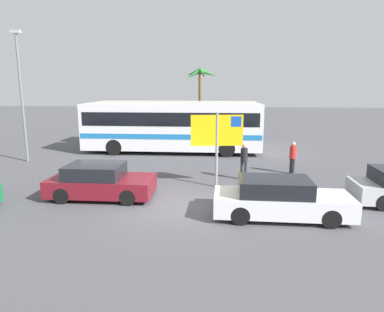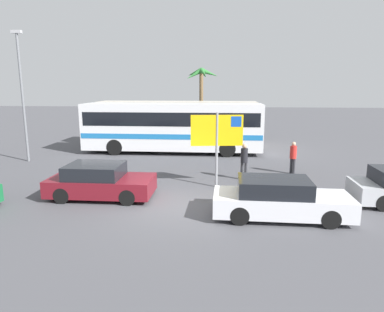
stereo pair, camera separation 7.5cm
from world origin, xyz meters
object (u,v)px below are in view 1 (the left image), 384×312
(bus_front_coach, at_px, (172,125))
(bus_rear_coach, at_px, (177,121))
(car_maroon, at_px, (100,182))
(pedestrian_by_bus, at_px, (293,155))
(car_white, at_px, (280,199))
(pedestrian_crossing_lot, at_px, (244,159))
(ferry_sign, at_px, (218,133))

(bus_front_coach, bearing_deg, bus_rear_coach, 91.41)
(bus_rear_coach, height_order, car_maroon, bus_rear_coach)
(bus_rear_coach, relative_size, pedestrian_by_bus, 7.10)
(bus_front_coach, relative_size, bus_rear_coach, 1.00)
(car_maroon, xyz_separation_m, car_white, (6.60, -1.59, -0.00))
(car_white, height_order, pedestrian_crossing_lot, pedestrian_crossing_lot)
(car_white, xyz_separation_m, pedestrian_crossing_lot, (-0.87, 4.67, 0.36))
(bus_front_coach, relative_size, ferry_sign, 3.55)
(ferry_sign, height_order, pedestrian_crossing_lot, ferry_sign)
(bus_rear_coach, bearing_deg, ferry_sign, -73.82)
(bus_rear_coach, distance_m, car_white, 14.97)
(ferry_sign, height_order, car_white, ferry_sign)
(bus_rear_coach, bearing_deg, car_white, -69.83)
(ferry_sign, xyz_separation_m, car_white, (2.07, -3.41, -1.69))
(pedestrian_by_bus, bearing_deg, bus_rear_coach, -85.48)
(ferry_sign, bearing_deg, car_maroon, -166.09)
(bus_rear_coach, height_order, car_white, bus_rear_coach)
(bus_front_coach, xyz_separation_m, ferry_sign, (3.00, -7.55, 0.54))
(bus_front_coach, relative_size, car_white, 2.55)
(ferry_sign, bearing_deg, bus_rear_coach, 98.30)
(ferry_sign, bearing_deg, bus_front_coach, 103.82)
(bus_rear_coach, distance_m, ferry_sign, 11.06)
(ferry_sign, relative_size, pedestrian_crossing_lot, 1.89)
(pedestrian_crossing_lot, bearing_deg, bus_rear_coach, -143.16)
(bus_rear_coach, xyz_separation_m, pedestrian_crossing_lot, (4.28, -9.34, -0.78))
(pedestrian_crossing_lot, bearing_deg, pedestrian_by_bus, 130.35)
(car_white, distance_m, pedestrian_by_bus, 6.21)
(bus_rear_coach, height_order, pedestrian_by_bus, bus_rear_coach)
(bus_rear_coach, relative_size, car_maroon, 2.84)
(car_white, xyz_separation_m, pedestrian_by_bus, (1.60, 5.99, 0.30))
(car_white, bearing_deg, pedestrian_crossing_lot, 101.60)
(bus_rear_coach, height_order, pedestrian_crossing_lot, bus_rear_coach)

